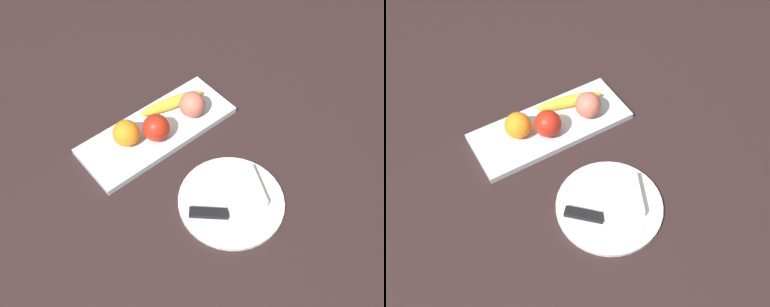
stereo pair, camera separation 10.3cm
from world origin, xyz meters
TOP-DOWN VIEW (x-y plane):
  - ground_plane at (0.00, 0.00)m, footprint 2.40×2.40m
  - fruit_tray at (0.04, 0.01)m, footprint 0.42×0.16m
  - apple at (0.02, -0.02)m, footprint 0.07×0.07m
  - banana at (0.11, 0.04)m, footprint 0.19×0.07m
  - orange_near_apple at (-0.05, 0.02)m, footprint 0.07×0.07m
  - peach at (0.14, -0.01)m, footprint 0.07×0.07m
  - dinner_plate at (0.04, -0.27)m, footprint 0.25×0.25m
  - folded_napkin at (0.07, -0.27)m, footprint 0.13×0.14m
  - knife at (-0.02, -0.28)m, footprint 0.15×0.14m

SIDE VIEW (x-z plane):
  - ground_plane at x=0.00m, z-range 0.00..0.00m
  - dinner_plate at x=0.04m, z-range 0.00..0.01m
  - fruit_tray at x=0.04m, z-range 0.00..0.02m
  - knife at x=-0.02m, z-range 0.01..0.02m
  - folded_napkin at x=0.07m, z-range 0.01..0.04m
  - banana at x=0.11m, z-range 0.02..0.05m
  - orange_near_apple at x=-0.05m, z-range 0.02..0.09m
  - peach at x=0.14m, z-range 0.02..0.09m
  - apple at x=0.02m, z-range 0.02..0.09m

